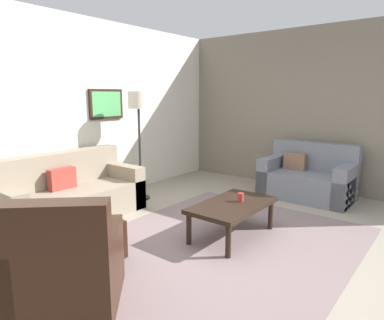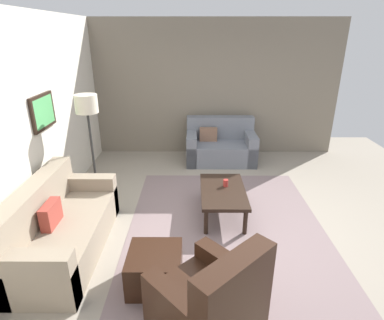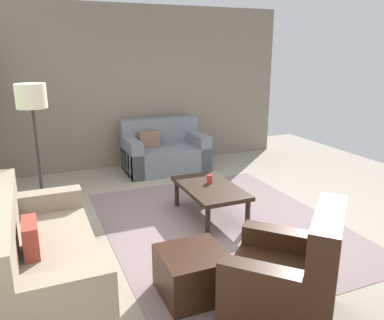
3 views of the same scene
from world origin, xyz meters
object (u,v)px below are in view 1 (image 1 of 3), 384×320
Objects in this scene: couch_main at (68,196)px; framed_artwork at (106,104)px; armchair_leather at (64,274)px; coffee_table at (232,207)px; ottoman at (88,241)px; couch_loveseat at (309,179)px; cup at (241,197)px; lamp_standing at (139,111)px.

couch_main is 3.02× the size of framed_artwork.
armchair_leather is 1.03× the size of coffee_table.
ottoman is 2.64m from framed_artwork.
couch_main is at bearing 143.73° from couch_loveseat.
armchair_leather is (-1.16, -1.82, 0.01)m from couch_main.
coffee_table is (0.85, -2.09, 0.06)m from couch_main.
couch_loveseat is 1.27× the size of coffee_table.
framed_artwork reaches higher than coffee_table.
couch_loveseat is 3.71m from ottoman.
couch_main is 1.36× the size of couch_loveseat.
couch_loveseat is 13.37× the size of cup.
couch_loveseat is 2.23× the size of framed_artwork.
couch_main reaches higher than ottoman.
armchair_leather reaches higher than cup.
armchair_leather is at bearing -144.65° from lamp_standing.
couch_main is 2.34m from cup.
ottoman is at bearing 43.39° from armchair_leather.
ottoman is 0.51× the size of coffee_table.
coffee_table is at bearing -30.65° from ottoman.
couch_loveseat is at bearing -48.92° from lamp_standing.
couch_main is at bearing 66.04° from ottoman.
coffee_table is 10.50× the size of cup.
framed_artwork is at bearing 86.06° from coffee_table.
armchair_leather is 2.02× the size of ottoman.
cup is 0.17× the size of framed_artwork.
lamp_standing reaches higher than couch_loveseat.
cup is (1.52, -0.88, 0.26)m from ottoman.
armchair_leather is 0.66× the size of lamp_standing.
framed_artwork is at bearing 45.55° from armchair_leather.
armchair_leather reaches higher than coffee_table.
couch_loveseat is 2.50× the size of ottoman.
couch_main is 1.73× the size of coffee_table.
coffee_table is 0.16m from cup.
ottoman is 0.33× the size of lamp_standing.
armchair_leather is 3.34m from framed_artwork.
lamp_standing is at bearing 82.82° from cup.
armchair_leather is (-4.18, 0.40, 0.01)m from couch_loveseat.
lamp_standing is at bearing -6.62° from couch_main.
coffee_table is 2.24m from lamp_standing.
lamp_standing is (1.21, -0.14, 1.11)m from couch_main.
cup is at bearing -8.33° from armchair_leather.
ottoman is 1.77m from cup.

